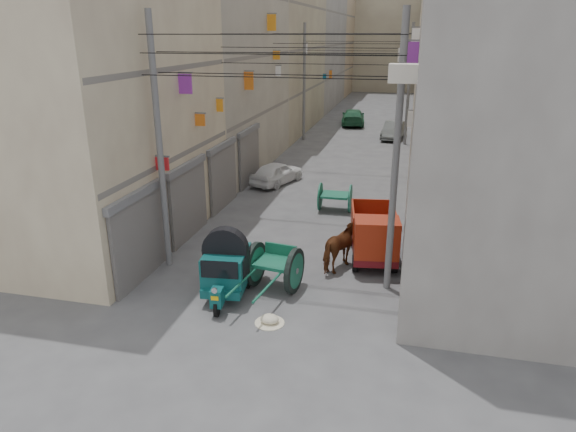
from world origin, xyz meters
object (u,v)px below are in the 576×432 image
(tonga_cart, at_px, (275,266))
(feed_sack, at_px, (270,319))
(distant_car_green, at_px, (353,117))
(auto_rickshaw, at_px, (226,266))
(distant_car_grey, at_px, (393,130))
(mini_truck, at_px, (374,239))
(second_cart, at_px, (335,197))
(distant_car_white, at_px, (277,173))
(horse, at_px, (343,247))

(tonga_cart, distance_m, feed_sack, 2.11)
(tonga_cart, bearing_deg, distant_car_green, 100.54)
(auto_rickshaw, xyz_separation_m, distant_car_grey, (3.69, 25.43, -0.34))
(mini_truck, xyz_separation_m, second_cart, (-2.06, 5.02, -0.22))
(distant_car_green, bearing_deg, feed_sack, 86.90)
(feed_sack, xyz_separation_m, distant_car_white, (-3.23, 13.11, 0.45))
(tonga_cart, distance_m, distant_car_grey, 24.75)
(feed_sack, distance_m, distant_car_grey, 26.71)
(horse, height_order, distant_car_white, horse)
(auto_rickshaw, relative_size, mini_truck, 0.70)
(second_cart, bearing_deg, distant_car_grey, 83.58)
(distant_car_white, bearing_deg, distant_car_grey, -92.19)
(auto_rickshaw, xyz_separation_m, distant_car_white, (-1.60, 11.91, -0.38))
(auto_rickshaw, height_order, distant_car_grey, auto_rickshaw)
(auto_rickshaw, xyz_separation_m, mini_truck, (4.01, 3.34, -0.09))
(tonga_cart, xyz_separation_m, distant_car_grey, (2.45, 24.63, -0.10))
(tonga_cart, bearing_deg, distant_car_grey, 92.72)
(mini_truck, bearing_deg, horse, -150.10)
(second_cart, xyz_separation_m, distant_car_white, (-3.55, 3.55, -0.07))
(distant_car_white, distance_m, distant_car_green, 18.92)
(mini_truck, distance_m, feed_sack, 5.18)
(auto_rickshaw, bearing_deg, second_cart, 70.54)
(distant_car_white, xyz_separation_m, distant_car_green, (1.72, 18.85, 0.08))
(horse, bearing_deg, distant_car_white, -43.46)
(tonga_cart, height_order, distant_car_grey, tonga_cart)
(tonga_cart, relative_size, second_cart, 2.28)
(mini_truck, xyz_separation_m, distant_car_white, (-5.61, 8.58, -0.30))
(horse, bearing_deg, distant_car_grey, -71.68)
(feed_sack, relative_size, distant_car_white, 0.15)
(distant_car_green, bearing_deg, tonga_cart, 86.35)
(horse, xyz_separation_m, distant_car_white, (-4.68, 9.31, -0.20))
(mini_truck, distance_m, distant_car_grey, 22.09)
(mini_truck, relative_size, distant_car_green, 0.75)
(mini_truck, height_order, distant_car_grey, mini_truck)
(feed_sack, distance_m, distant_car_green, 32.00)
(feed_sack, height_order, distant_car_white, distant_car_white)
(auto_rickshaw, distance_m, horse, 4.03)
(second_cart, height_order, distant_car_grey, distant_car_grey)
(tonga_cart, height_order, feed_sack, tonga_cart)
(mini_truck, distance_m, second_cart, 5.44)
(feed_sack, relative_size, distant_car_green, 0.11)
(distant_car_white, height_order, distant_car_green, distant_car_green)
(distant_car_grey, bearing_deg, horse, -84.94)
(tonga_cart, bearing_deg, auto_rickshaw, -139.01)
(horse, height_order, distant_car_grey, horse)
(horse, height_order, distant_car_green, horse)
(mini_truck, relative_size, distant_car_grey, 0.91)
(auto_rickshaw, height_order, tonga_cart, auto_rickshaw)
(auto_rickshaw, distance_m, tonga_cart, 1.49)
(tonga_cart, relative_size, mini_truck, 0.93)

